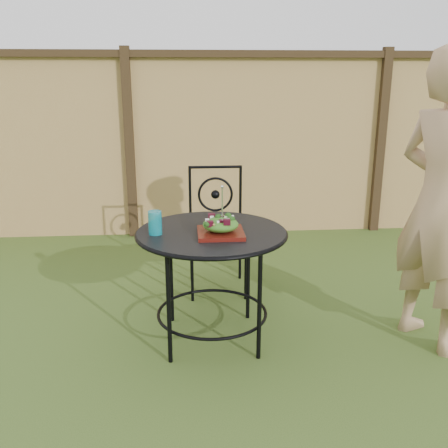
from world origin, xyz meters
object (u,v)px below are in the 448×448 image
at_px(patio_chair, 217,226).
at_px(salad_plate, 221,233).
at_px(patio_table, 212,252).
at_px(diner, 443,203).

relative_size(patio_chair, salad_plate, 3.52).
xyz_separation_m(patio_table, diner, (1.37, -0.12, 0.31)).
bearing_deg(salad_plate, patio_table, 119.80).
bearing_deg(patio_chair, salad_plate, -92.18).
bearing_deg(patio_table, diner, -4.95).
bearing_deg(diner, patio_table, 62.18).
bearing_deg(patio_chair, patio_table, -95.81).
bearing_deg(diner, patio_chair, 30.94).
xyz_separation_m(patio_table, patio_chair, (0.08, 0.82, -0.08)).
distance_m(patio_table, diner, 1.41).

